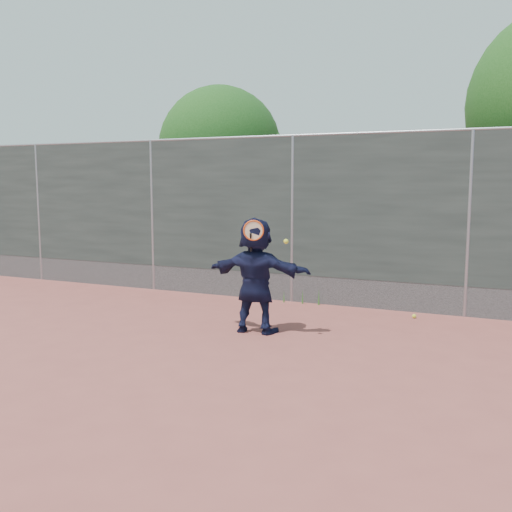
% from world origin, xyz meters
% --- Properties ---
extents(ground, '(80.00, 80.00, 0.00)m').
position_xyz_m(ground, '(0.00, 0.00, 0.00)').
color(ground, '#9E4C42').
rests_on(ground, ground).
extents(player, '(1.57, 0.54, 1.68)m').
position_xyz_m(player, '(0.26, 1.26, 0.84)').
color(player, '#121634').
rests_on(player, ground).
extents(ball_ground, '(0.07, 0.07, 0.07)m').
position_xyz_m(ball_ground, '(2.26, 3.05, 0.03)').
color(ball_ground, yellow).
rests_on(ball_ground, ground).
extents(fence, '(20.00, 0.06, 3.03)m').
position_xyz_m(fence, '(-0.00, 3.50, 1.58)').
color(fence, '#38423D').
rests_on(fence, ground).
extents(swing_action, '(0.67, 0.15, 0.51)m').
position_xyz_m(swing_action, '(0.36, 1.05, 1.48)').
color(swing_action, '#E04B15').
rests_on(swing_action, ground).
extents(tree_left, '(3.15, 3.00, 4.53)m').
position_xyz_m(tree_left, '(-2.85, 6.55, 2.94)').
color(tree_left, '#382314').
rests_on(tree_left, ground).
extents(weed_clump, '(0.68, 0.07, 0.30)m').
position_xyz_m(weed_clump, '(0.29, 3.38, 0.13)').
color(weed_clump, '#387226').
rests_on(weed_clump, ground).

